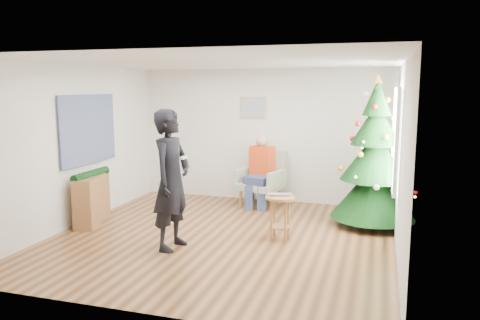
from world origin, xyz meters
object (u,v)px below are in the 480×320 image
(armchair, at_px, (262,185))
(console, at_px, (92,199))
(christmas_tree, at_px, (375,159))
(stool, at_px, (280,217))
(standing_man, at_px, (171,180))

(armchair, bearing_deg, console, -125.54)
(christmas_tree, height_order, armchair, christmas_tree)
(stool, relative_size, standing_man, 0.34)
(standing_man, height_order, console, standing_man)
(christmas_tree, relative_size, console, 2.45)
(armchair, xyz_separation_m, console, (-2.42, -1.96, 0.01))
(stool, xyz_separation_m, console, (-3.18, -0.06, 0.07))
(standing_man, distance_m, console, 2.04)
(christmas_tree, height_order, stool, christmas_tree)
(stool, distance_m, console, 3.18)
(armchair, distance_m, console, 3.11)
(christmas_tree, distance_m, console, 4.70)
(stool, height_order, console, console)
(christmas_tree, distance_m, armchair, 2.30)
(stool, distance_m, standing_man, 1.71)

